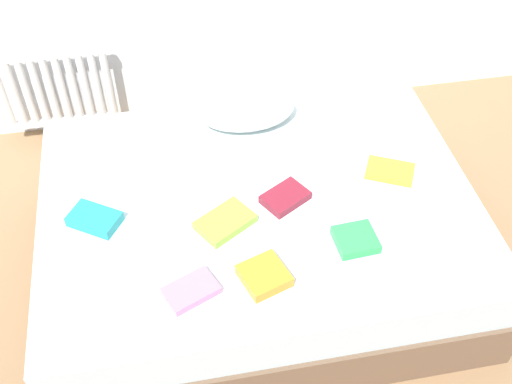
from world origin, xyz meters
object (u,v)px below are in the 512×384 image
Objects in this scene: bed at (258,233)px; textbook_green at (356,240)px; textbook_yellow at (390,171)px; textbook_lime at (225,222)px; textbook_teal at (95,219)px; radiator at (56,89)px; textbook_pink at (191,291)px; textbook_maroon at (285,197)px; pillow at (246,108)px; textbook_orange at (264,276)px.

textbook_green is (0.35, -0.34, 0.27)m from bed.
textbook_lime is at bearing -141.13° from textbook_yellow.
textbook_green is 1.12m from textbook_teal.
radiator is at bearing 126.98° from textbook_green.
textbook_lime is at bearing 155.36° from textbook_green.
textbook_yellow is at bearing 3.63° from textbook_pink.
textbook_green is at bearing -81.53° from textbook_maroon.
textbook_maroon reaches higher than textbook_pink.
radiator reaches higher than textbook_green.
textbook_teal reaches higher than textbook_lime.
textbook_pink is at bearing -126.42° from textbook_yellow.
textbook_maroon is (-0.52, -0.08, 0.00)m from textbook_yellow.
pillow is 1.09m from textbook_pink.
textbook_green is 0.84× the size of textbook_pink.
textbook_orange reaches higher than textbook_green.
pillow is at bearing 69.72° from textbook_teal.
textbook_green reaches higher than textbook_yellow.
textbook_yellow is at bearing 3.17° from bed.
pillow is 2.91× the size of textbook_green.
pillow reaches higher than textbook_green.
textbook_green is 0.78× the size of textbook_yellow.
textbook_green is at bearing -3.25° from textbook_orange.
textbook_maroon is (0.07, -0.59, -0.06)m from pillow.
textbook_yellow is at bearing 35.59° from textbook_teal.
textbook_orange is at bearing -118.19° from textbook_yellow.
textbook_lime is at bearing 37.37° from textbook_pink.
textbook_pink is (-0.18, -0.33, -0.00)m from textbook_lime.
textbook_pink is at bearing -69.88° from radiator.
textbook_yellow is 1.36m from textbook_teal.
textbook_maroon is 1.13× the size of textbook_orange.
textbook_pink is at bearing -168.34° from textbook_maroon.
textbook_maroon is at bearing -144.54° from textbook_yellow.
textbook_yellow is (0.59, -0.51, -0.06)m from pillow.
textbook_pink is (-0.40, -1.02, -0.06)m from pillow.
bed is 8.43× the size of textbook_lime.
radiator is 3.24× the size of textbook_maroon.
radiator is 1.30× the size of pillow.
textbook_green is 0.43m from textbook_orange.
bed is 9.84× the size of textbook_pink.
textbook_teal is 1.08× the size of textbook_maroon.
radiator reaches higher than textbook_maroon.
pillow is at bearing 105.72° from textbook_green.
bed is 11.37× the size of textbook_orange.
pillow is 0.79m from textbook_yellow.
textbook_lime is at bearing 90.34° from textbook_orange.
bed is 4.04× the size of pillow.
bed is at bearing -94.34° from pillow.
textbook_pink is (-0.71, -0.13, -0.00)m from textbook_green.
radiator is at bearing 88.98° from textbook_lime.
pillow reaches higher than textbook_orange.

